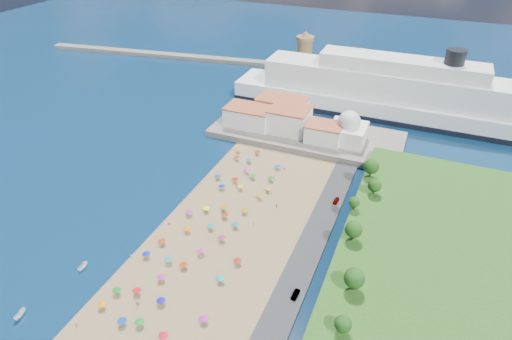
% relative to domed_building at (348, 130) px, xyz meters
% --- Properties ---
extents(ground, '(700.00, 700.00, 0.00)m').
position_rel_domed_building_xyz_m(ground, '(-30.00, -71.00, -8.97)').
color(ground, '#071938').
rests_on(ground, ground).
extents(terrace, '(90.00, 36.00, 3.00)m').
position_rel_domed_building_xyz_m(terrace, '(-20.00, 2.00, -7.47)').
color(terrace, '#59544C').
rests_on(terrace, ground).
extents(jetty, '(18.00, 70.00, 2.40)m').
position_rel_domed_building_xyz_m(jetty, '(-42.00, 37.00, -7.77)').
color(jetty, '#59544C').
rests_on(jetty, ground).
extents(breakwater, '(199.03, 34.77, 2.60)m').
position_rel_domed_building_xyz_m(breakwater, '(-140.00, 82.00, -7.67)').
color(breakwater, '#59544C').
rests_on(breakwater, ground).
extents(waterfront_buildings, '(57.00, 29.00, 11.00)m').
position_rel_domed_building_xyz_m(waterfront_buildings, '(-33.05, 2.64, -1.10)').
color(waterfront_buildings, silver).
rests_on(waterfront_buildings, terrace).
extents(domed_building, '(16.00, 16.00, 15.00)m').
position_rel_domed_building_xyz_m(domed_building, '(0.00, 0.00, 0.00)').
color(domed_building, silver).
rests_on(domed_building, terrace).
extents(fortress, '(40.00, 40.00, 32.40)m').
position_rel_domed_building_xyz_m(fortress, '(-42.00, 67.00, -2.29)').
color(fortress, olive).
rests_on(fortress, ground).
extents(cruise_ship, '(173.16, 25.68, 37.87)m').
position_rel_domed_building_xyz_m(cruise_ship, '(15.47, 42.62, 2.25)').
color(cruise_ship, black).
rests_on(cruise_ship, ground).
extents(beach_parasols, '(32.33, 117.05, 2.20)m').
position_rel_domed_building_xyz_m(beach_parasols, '(-31.07, -81.47, -6.83)').
color(beach_parasols, gray).
rests_on(beach_parasols, beach).
extents(beachgoers, '(34.31, 96.19, 1.86)m').
position_rel_domed_building_xyz_m(beachgoers, '(-30.41, -78.08, -7.83)').
color(beachgoers, tan).
rests_on(beachgoers, beach).
extents(moored_boats, '(5.45, 25.36, 1.67)m').
position_rel_domed_building_xyz_m(moored_boats, '(-60.15, -118.47, -8.14)').
color(moored_boats, white).
rests_on(moored_boats, ground).
extents(parked_cars, '(1.95, 70.81, 1.37)m').
position_rel_domed_building_xyz_m(parked_cars, '(6.00, -79.11, -7.62)').
color(parked_cars, gray).
rests_on(parked_cars, promenade).
extents(hillside_trees, '(12.16, 104.84, 7.74)m').
position_rel_domed_building_xyz_m(hillside_trees, '(17.83, -80.65, 1.31)').
color(hillside_trees, '#382314').
rests_on(hillside_trees, hillside).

